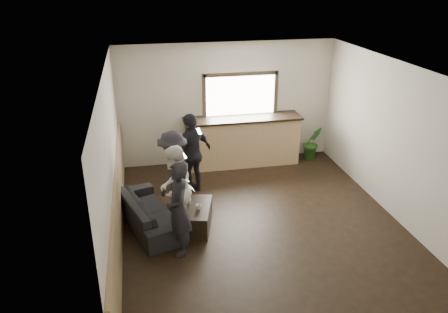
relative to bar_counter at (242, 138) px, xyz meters
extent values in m
cube|color=black|center=(-0.30, -2.70, -0.64)|extent=(5.00, 6.00, 0.01)
cube|color=silver|center=(-0.30, -2.70, 2.16)|extent=(5.00, 6.00, 0.01)
cube|color=beige|center=(-0.30, 0.30, 0.76)|extent=(5.00, 0.01, 2.80)
cube|color=beige|center=(-0.30, -5.70, 0.76)|extent=(5.00, 0.01, 2.80)
cube|color=beige|center=(-2.80, -2.70, 0.76)|extent=(0.01, 6.00, 2.80)
cube|color=beige|center=(2.20, -2.70, 0.76)|extent=(0.01, 6.00, 2.80)
cube|color=#927852|center=(-2.77, -2.70, -0.09)|extent=(0.06, 5.90, 1.10)
cube|color=tan|center=(0.00, -0.02, -0.09)|extent=(2.60, 0.60, 1.10)
cube|color=black|center=(0.00, -0.02, 0.48)|extent=(2.70, 0.68, 0.05)
cube|color=white|center=(0.00, 0.26, 0.96)|extent=(1.60, 0.06, 0.90)
cube|color=#3F3326|center=(0.00, 0.23, 1.45)|extent=(1.72, 0.08, 0.08)
cube|color=#3F3326|center=(-0.84, 0.23, 0.96)|extent=(0.08, 0.08, 1.06)
cube|color=#3F3326|center=(0.84, 0.23, 0.96)|extent=(0.08, 0.08, 1.06)
imported|color=black|center=(-2.26, -2.33, -0.37)|extent=(1.26, 1.99, 0.54)
cube|color=black|center=(-1.46, -2.55, -0.44)|extent=(0.73, 1.02, 0.41)
imported|color=silver|center=(-1.57, -2.36, -0.19)|extent=(0.14, 0.14, 0.09)
imported|color=silver|center=(-1.41, -2.65, -0.18)|extent=(0.13, 0.13, 0.09)
imported|color=#2D6623|center=(1.73, -0.05, -0.23)|extent=(0.48, 0.39, 0.82)
imported|color=black|center=(-1.81, -3.23, 0.15)|extent=(0.41, 0.59, 1.58)
cube|color=black|center=(-1.59, -3.22, 0.50)|extent=(0.09, 0.08, 0.12)
cube|color=white|center=(-1.59, -3.23, 0.50)|extent=(0.08, 0.07, 0.11)
imported|color=white|center=(-1.80, -2.51, 0.13)|extent=(0.82, 0.91, 1.55)
cube|color=black|center=(-1.60, -2.59, 0.36)|extent=(0.11, 0.10, 0.12)
cube|color=white|center=(-1.60, -2.59, 0.36)|extent=(0.09, 0.09, 0.11)
imported|color=black|center=(-1.75, -1.77, 0.14)|extent=(0.96, 1.16, 1.56)
cube|color=black|center=(-1.56, -1.87, 0.47)|extent=(0.11, 0.10, 0.12)
cube|color=white|center=(-1.56, -1.87, 0.47)|extent=(0.10, 0.09, 0.11)
imported|color=black|center=(-1.32, -1.18, 0.20)|extent=(1.04, 0.91, 1.69)
cube|color=black|center=(-1.20, -1.36, 0.74)|extent=(0.11, 0.12, 0.12)
cube|color=white|center=(-1.20, -1.37, 0.74)|extent=(0.10, 0.10, 0.11)
camera|label=1|loc=(-2.29, -9.21, 3.61)|focal=35.00mm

